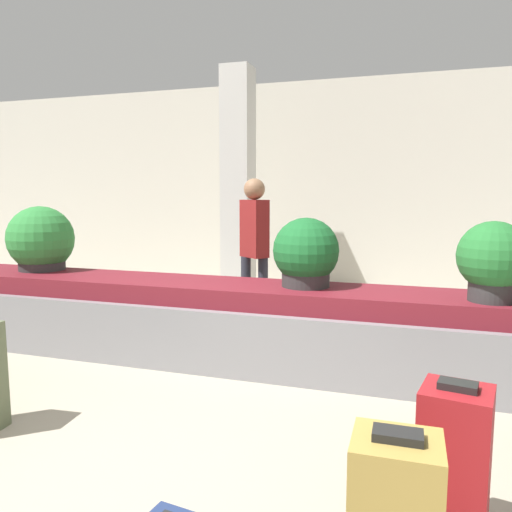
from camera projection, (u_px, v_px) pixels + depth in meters
The scene contains 9 objects.
ground_plane at pixel (158, 466), 2.74m from camera, with size 18.00×18.00×0.00m, color #9E937F.
back_wall at pixel (330, 186), 7.71m from camera, with size 18.00×0.06×3.20m.
carousel at pixel (256, 326), 4.35m from camera, with size 7.57×0.86×0.71m.
pillar at pixel (238, 185), 6.93m from camera, with size 0.40×0.40×3.20m.
suitcase_0 at pixel (453, 469), 2.07m from camera, with size 0.32×0.31×0.73m.
potted_plant_0 at pixel (306, 254), 4.20m from camera, with size 0.56×0.56×0.58m.
potted_plant_1 at pixel (493, 260), 3.61m from camera, with size 0.51×0.51×0.59m.
potted_plant_2 at pixel (41, 241), 5.11m from camera, with size 0.66×0.66×0.66m.
traveler_0 at pixel (254, 240), 5.47m from camera, with size 0.36×0.34×1.65m.
Camera 1 is at (1.30, -2.29, 1.49)m, focal length 35.00 mm.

